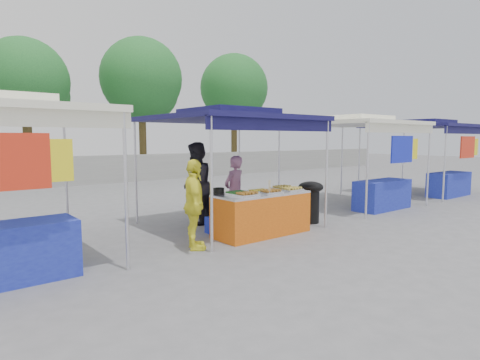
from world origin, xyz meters
TOP-DOWN VIEW (x-y plane):
  - ground_plane at (0.00, 0.00)m, footprint 80.00×80.00m
  - back_wall at (0.00, 11.00)m, footprint 40.00×0.25m
  - main_canopy at (0.00, 0.97)m, footprint 3.20×3.20m
  - neighbor_stall_right at (4.50, 0.57)m, footprint 3.20×3.20m
  - neighbor_stall_far at (8.50, 0.57)m, footprint 3.20×3.20m
  - tree_1 at (-1.53, 12.81)m, footprint 3.58×3.53m
  - tree_2 at (3.70, 12.90)m, footprint 4.01×4.01m
  - tree_3 at (9.84, 13.29)m, footprint 4.04×4.04m
  - vendor_table at (0.00, -0.10)m, footprint 2.00×0.80m
  - food_tray_fl at (-0.58, -0.33)m, footprint 0.42×0.30m
  - food_tray_fm at (0.01, -0.34)m, footprint 0.42×0.30m
  - food_tray_fr at (0.61, -0.34)m, footprint 0.42×0.30m
  - food_tray_bl at (-0.59, -0.04)m, footprint 0.42×0.30m
  - food_tray_bm at (-0.04, -0.04)m, footprint 0.42×0.30m
  - food_tray_br at (0.66, 0.00)m, footprint 0.42×0.30m
  - cooking_pot at (-0.81, 0.25)m, footprint 0.21×0.21m
  - skewer_cup at (-0.06, -0.38)m, footprint 0.07×0.07m
  - wok_burner at (1.63, 0.05)m, footprint 0.57×0.57m
  - crate_left at (-0.54, 0.55)m, footprint 0.56×0.39m
  - crate_right at (0.25, 0.64)m, footprint 0.54×0.38m
  - crate_stacked at (0.25, 0.64)m, footprint 0.52×0.37m
  - vendor_woman at (-0.01, 0.79)m, footprint 0.64×0.50m
  - helper_man at (-0.50, 1.56)m, footprint 1.14×1.10m
  - customer_person at (-1.64, -0.17)m, footprint 0.76×1.00m

SIDE VIEW (x-z plane):
  - ground_plane at x=0.00m, z-range 0.00..0.00m
  - crate_right at x=0.25m, z-range 0.00..0.32m
  - crate_left at x=-0.54m, z-range 0.00..0.33m
  - vendor_table at x=0.00m, z-range 0.00..0.85m
  - crate_stacked at x=0.25m, z-range 0.32..0.63m
  - wok_burner at x=1.63m, z-range 0.09..1.05m
  - back_wall at x=0.00m, z-range 0.00..1.20m
  - vendor_woman at x=-0.01m, z-range 0.00..1.56m
  - customer_person at x=-1.64m, z-range 0.00..1.58m
  - food_tray_fl at x=-0.58m, z-range 0.85..0.92m
  - food_tray_fm at x=0.01m, z-range 0.85..0.92m
  - food_tray_fr at x=0.61m, z-range 0.85..0.92m
  - food_tray_bl at x=-0.59m, z-range 0.85..0.92m
  - food_tray_bm at x=-0.04m, z-range 0.85..0.92m
  - food_tray_br at x=0.66m, z-range 0.85..0.92m
  - skewer_cup at x=-0.06m, z-range 0.85..0.94m
  - cooking_pot at x=-0.81m, z-range 0.85..0.98m
  - helper_man at x=-0.50m, z-range 0.00..1.85m
  - neighbor_stall_right at x=4.50m, z-range 0.32..2.89m
  - neighbor_stall_far at x=8.50m, z-range 0.32..2.89m
  - main_canopy at x=0.00m, z-range 1.08..3.65m
  - tree_1 at x=-1.53m, z-range 1.12..7.19m
  - tree_2 at x=3.70m, z-range 1.27..8.16m
  - tree_3 at x=9.84m, z-range 1.28..8.22m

